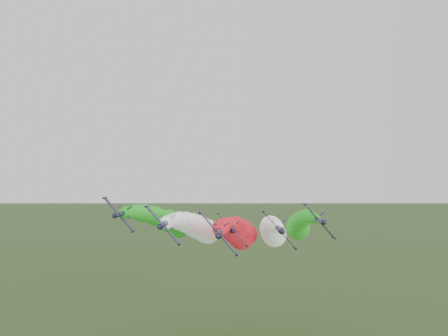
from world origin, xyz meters
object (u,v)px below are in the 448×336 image
Objects in this scene: jet_lead at (235,233)px; jet_outer_right at (299,225)px; jet_trail at (241,230)px; jet_outer_left at (166,220)px; jet_inner_left at (198,227)px; jet_inner_right at (272,230)px.

jet_lead is 1.00× the size of jet_outer_right.
jet_lead reaches higher than jet_trail.
jet_trail is (2.49, 21.54, -1.70)m from jet_lead.
jet_lead is 27.84m from jet_outer_right.
jet_lead is 28.58m from jet_outer_left.
jet_trail is at bearing 44.31° from jet_inner_left.
jet_lead is 21.75m from jet_trail.
jet_inner_right is at bearing -13.76° from jet_outer_left.
jet_outer_left reaches higher than jet_inner_right.
jet_inner_left reaches higher than jet_lead.
jet_trail is (-18.51, 3.27, -2.09)m from jet_outer_right.
jet_outer_left is 24.76m from jet_trail.
jet_inner_right is 1.01× the size of jet_outer_right.
jet_inner_left is 33.36m from jet_outer_right.
jet_inner_right reaches higher than jet_trail.
jet_outer_right is 18.92m from jet_trail.
jet_inner_left is 14.79m from jet_outer_left.
jet_trail is (24.32, 3.17, -3.44)m from jet_outer_left.
jet_lead reaches higher than jet_inner_right.
jet_inner_right is at bearing 4.38° from jet_inner_left.
jet_trail is at bearing 169.98° from jet_outer_right.
jet_inner_right is 1.00× the size of jet_outer_left.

